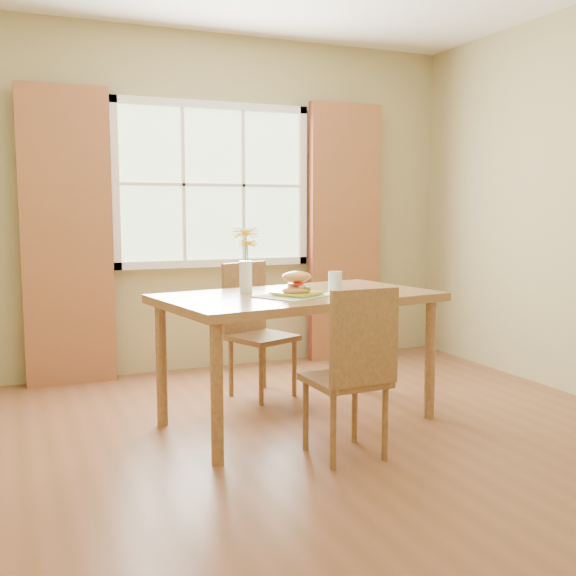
% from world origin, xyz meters
% --- Properties ---
extents(room, '(4.24, 3.84, 2.74)m').
position_xyz_m(room, '(0.00, 0.00, 1.35)').
color(room, brown).
rests_on(room, ground).
extents(window, '(1.62, 0.06, 1.32)m').
position_xyz_m(window, '(0.00, 1.87, 1.50)').
color(window, '#A2BE90').
rests_on(window, room).
extents(curtain_left, '(0.65, 0.08, 2.20)m').
position_xyz_m(curtain_left, '(-1.15, 1.78, 1.10)').
color(curtain_left, maroon).
rests_on(curtain_left, room).
extents(curtain_right, '(0.65, 0.08, 2.20)m').
position_xyz_m(curtain_right, '(1.15, 1.78, 1.10)').
color(curtain_right, maroon).
rests_on(curtain_right, room).
extents(dining_table, '(1.77, 1.18, 0.80)m').
position_xyz_m(dining_table, '(0.06, 0.28, 0.72)').
color(dining_table, olive).
rests_on(dining_table, room).
extents(chair_near, '(0.40, 0.40, 0.92)m').
position_xyz_m(chair_near, '(0.06, -0.42, 0.50)').
color(chair_near, brown).
rests_on(chair_near, room).
extents(chair_far, '(0.50, 0.50, 0.93)m').
position_xyz_m(chair_far, '(0.03, 0.98, 0.51)').
color(chair_far, brown).
rests_on(chair_far, room).
extents(placemat, '(0.55, 0.50, 0.01)m').
position_xyz_m(placemat, '(0.00, 0.19, 0.80)').
color(placemat, beige).
rests_on(placemat, dining_table).
extents(plate, '(0.34, 0.34, 0.01)m').
position_xyz_m(plate, '(0.01, 0.17, 0.81)').
color(plate, '#BECE33').
rests_on(plate, placemat).
extents(croissant_sandwich, '(0.19, 0.14, 0.13)m').
position_xyz_m(croissant_sandwich, '(-0.02, 0.13, 0.88)').
color(croissant_sandwich, '#F39152').
rests_on(croissant_sandwich, plate).
extents(water_glass, '(0.09, 0.09, 0.13)m').
position_xyz_m(water_glass, '(0.29, 0.26, 0.86)').
color(water_glass, silver).
rests_on(water_glass, dining_table).
extents(flower_vase, '(0.16, 0.16, 0.40)m').
position_xyz_m(flower_vase, '(-0.22, 0.45, 1.04)').
color(flower_vase, silver).
rests_on(flower_vase, dining_table).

